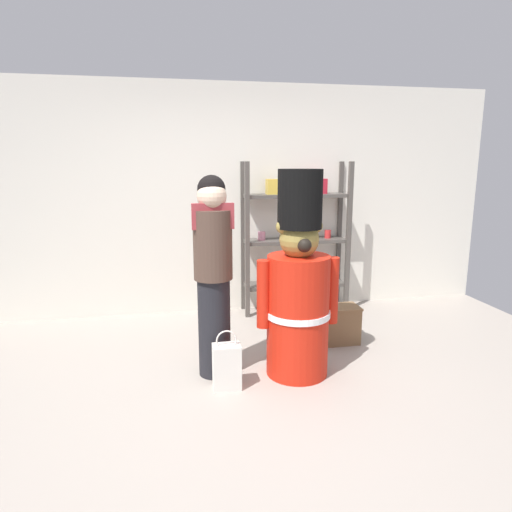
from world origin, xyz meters
The scene contains 7 objects.
ground_plane centered at (0.00, 0.00, 0.00)m, with size 6.40×6.40×0.00m, color #9E9389.
back_wall centered at (0.00, 2.20, 1.30)m, with size 6.40×0.12×2.60m, color silver.
merchandise_shelf centered at (0.79, 1.98, 0.90)m, with size 1.24×0.35×1.74m.
teddy_bear_guard centered at (0.36, 0.37, 0.71)m, with size 0.68×0.53×1.68m.
person_shopper centered at (-0.31, 0.49, 0.88)m, with size 0.32×0.31×1.64m.
shopping_bag centered at (-0.25, 0.22, 0.18)m, with size 0.21×0.15×0.48m.
display_crate centered at (0.93, 0.93, 0.18)m, with size 0.41×0.26×0.36m.
Camera 1 is at (-0.64, -3.00, 1.73)m, focal length 31.64 mm.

